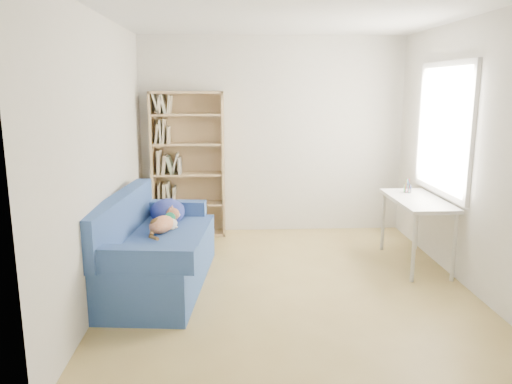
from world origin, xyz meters
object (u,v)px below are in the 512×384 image
bookshelf (188,170)px  desk (417,206)px  sofa (154,251)px  pen_cup (408,187)px

bookshelf → desk: (2.59, -1.30, -0.20)m
sofa → desk: size_ratio=1.72×
sofa → bookshelf: size_ratio=1.02×
bookshelf → desk: bearing=-26.6°
sofa → pen_cup: (2.80, 0.75, 0.46)m
desk → pen_cup: size_ratio=6.78×
desk → sofa: bearing=-171.3°
sofa → bookshelf: 1.82m
desk → pen_cup: bearing=90.8°
sofa → bookshelf: bookshelf is taller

